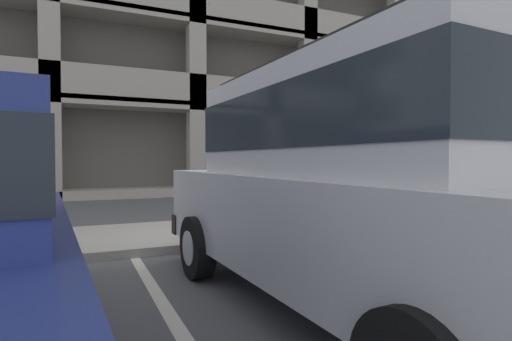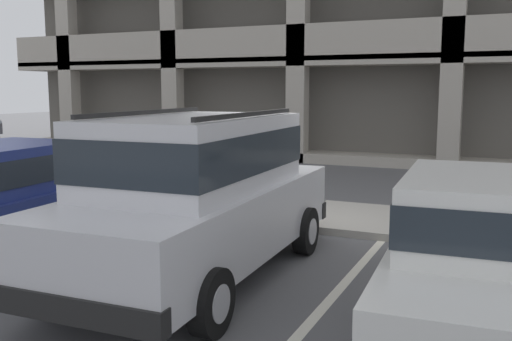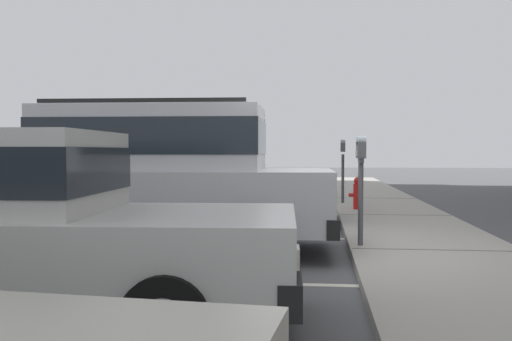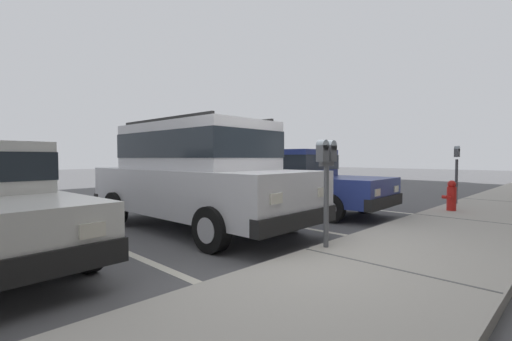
{
  "view_description": "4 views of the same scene",
  "coord_description": "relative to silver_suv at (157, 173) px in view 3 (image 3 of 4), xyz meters",
  "views": [
    {
      "loc": [
        -2.25,
        -5.05,
        1.25
      ],
      "look_at": [
        -0.4,
        -0.97,
        1.14
      ],
      "focal_mm": 28.0,
      "sensor_mm": 36.0,
      "label": 1
    },
    {
      "loc": [
        3.28,
        -8.25,
        2.29
      ],
      "look_at": [
        -0.17,
        -0.59,
        1.09
      ],
      "focal_mm": 40.0,
      "sensor_mm": 36.0,
      "label": 2
    },
    {
      "loc": [
        7.43,
        -0.23,
        1.39
      ],
      "look_at": [
        -0.0,
        -1.03,
        1.13
      ],
      "focal_mm": 40.0,
      "sensor_mm": 36.0,
      "label": 3
    },
    {
      "loc": [
        3.72,
        2.89,
        1.34
      ],
      "look_at": [
        -0.2,
        -0.92,
        1.14
      ],
      "focal_mm": 24.0,
      "sensor_mm": 36.0,
      "label": 4
    }
  ],
  "objects": [
    {
      "name": "sidewalk",
      "position": [
        0.13,
        3.7,
        -1.03
      ],
      "size": [
        40.0,
        2.2,
        0.12
      ],
      "color": "#ADA89E",
      "rests_on": "ground_plane"
    },
    {
      "name": "parking_meter_far",
      "position": [
        -6.41,
        2.79,
        0.04
      ],
      "size": [
        0.15,
        0.12,
        1.53
      ],
      "color": "#47474C",
      "rests_on": "sidewalk"
    },
    {
      "name": "parking_meter_near",
      "position": [
        -0.15,
        2.75,
        0.12
      ],
      "size": [
        0.35,
        0.12,
        1.46
      ],
      "color": "#595B60",
      "rests_on": "sidewalk"
    },
    {
      "name": "fire_hydrant",
      "position": [
        -4.96,
        3.05,
        -0.62
      ],
      "size": [
        0.3,
        0.3,
        0.7
      ],
      "color": "red",
      "rests_on": "sidewalk"
    },
    {
      "name": "red_sedan",
      "position": [
        -3.01,
        -0.0,
        -0.27
      ],
      "size": [
        2.01,
        4.57,
        1.54
      ],
      "rotation": [
        0.0,
        0.0,
        0.06
      ],
      "color": "navy",
      "rests_on": "ground_plane"
    },
    {
      "name": "silver_suv",
      "position": [
        0.0,
        0.0,
        0.0
      ],
      "size": [
        2.13,
        4.84,
        2.03
      ],
      "rotation": [
        0.0,
        0.0,
        0.03
      ],
      "color": "silver",
      "rests_on": "ground_plane"
    },
    {
      "name": "dark_hatchback",
      "position": [
        3.28,
        -0.31,
        -0.27
      ],
      "size": [
        2.01,
        4.57,
        1.54
      ],
      "rotation": [
        0.0,
        0.0,
        0.05
      ],
      "color": "silver",
      "rests_on": "ground_plane"
    },
    {
      "name": "parking_stall_lines",
      "position": [
        1.69,
        1.0,
        -1.08
      ],
      "size": [
        12.64,
        4.8,
        0.01
      ],
      "color": "silver",
      "rests_on": "ground_plane"
    },
    {
      "name": "ground_plane",
      "position": [
        0.13,
        2.4,
        -1.14
      ],
      "size": [
        80.0,
        80.0,
        0.1
      ],
      "color": "#565659"
    }
  ]
}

